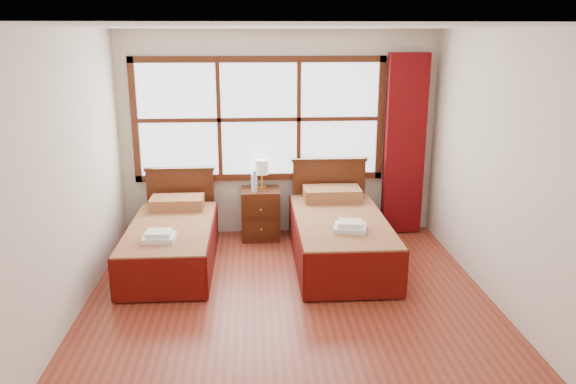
{
  "coord_description": "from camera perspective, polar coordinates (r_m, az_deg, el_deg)",
  "views": [
    {
      "loc": [
        -0.34,
        -4.83,
        2.55
      ],
      "look_at": [
        0.02,
        0.7,
        0.98
      ],
      "focal_mm": 35.0,
      "sensor_mm": 36.0,
      "label": 1
    }
  ],
  "objects": [
    {
      "name": "wall_right",
      "position": [
        5.51,
        21.57,
        1.62
      ],
      "size": [
        0.0,
        4.5,
        4.5
      ],
      "primitive_type": "plane",
      "rotation": [
        1.57,
        0.0,
        -1.57
      ],
      "color": "silver",
      "rests_on": "floor"
    },
    {
      "name": "wall_left",
      "position": [
        5.25,
        -22.0,
        0.93
      ],
      "size": [
        0.0,
        4.5,
        4.5
      ],
      "primitive_type": "plane",
      "rotation": [
        1.57,
        0.0,
        1.57
      ],
      "color": "silver",
      "rests_on": "floor"
    },
    {
      "name": "ceiling",
      "position": [
        4.84,
        0.34,
        16.46
      ],
      "size": [
        4.5,
        4.5,
        0.0
      ],
      "primitive_type": "plane",
      "rotation": [
        3.14,
        0.0,
        0.0
      ],
      "color": "white",
      "rests_on": "wall_back"
    },
    {
      "name": "floor",
      "position": [
        5.47,
        0.29,
        -11.92
      ],
      "size": [
        4.5,
        4.5,
        0.0
      ],
      "primitive_type": "plane",
      "color": "brown",
      "rests_on": "ground"
    },
    {
      "name": "bed_left",
      "position": [
        6.51,
        -11.7,
        -4.91
      ],
      "size": [
        0.94,
        1.96,
        0.91
      ],
      "color": "#3F200D",
      "rests_on": "floor"
    },
    {
      "name": "window",
      "position": [
        7.12,
        -2.96,
        7.37
      ],
      "size": [
        3.16,
        0.06,
        1.56
      ],
      "color": "white",
      "rests_on": "wall_back"
    },
    {
      "name": "bottle_far",
      "position": [
        6.97,
        -3.42,
        0.98
      ],
      "size": [
        0.07,
        0.07,
        0.26
      ],
      "color": "silver",
      "rests_on": "nightstand"
    },
    {
      "name": "bottle_near",
      "position": [
        7.03,
        -3.52,
        0.98
      ],
      "size": [
        0.06,
        0.06,
        0.22
      ],
      "color": "silver",
      "rests_on": "nightstand"
    },
    {
      "name": "wall_back",
      "position": [
        7.19,
        -0.94,
        5.87
      ],
      "size": [
        4.0,
        0.0,
        4.0
      ],
      "primitive_type": "plane",
      "rotation": [
        1.57,
        0.0,
        0.0
      ],
      "color": "silver",
      "rests_on": "floor"
    },
    {
      "name": "towels_right",
      "position": [
        5.98,
        6.32,
        -3.49
      ],
      "size": [
        0.39,
        0.36,
        0.1
      ],
      "rotation": [
        0.0,
        0.0,
        -0.21
      ],
      "color": "white",
      "rests_on": "bed_right"
    },
    {
      "name": "towels_left",
      "position": [
        5.96,
        -12.98,
        -4.39
      ],
      "size": [
        0.33,
        0.29,
        0.1
      ],
      "rotation": [
        0.0,
        0.0,
        -0.01
      ],
      "color": "white",
      "rests_on": "bed_left"
    },
    {
      "name": "curtain",
      "position": [
        7.33,
        11.75,
        4.7
      ],
      "size": [
        0.5,
        0.16,
        2.3
      ],
      "primitive_type": "cube",
      "color": "maroon",
      "rests_on": "wall_back"
    },
    {
      "name": "bed_right",
      "position": [
        6.5,
        5.22,
        -4.38
      ],
      "size": [
        1.03,
        2.05,
        1.0
      ],
      "color": "#3F200D",
      "rests_on": "floor"
    },
    {
      "name": "nightstand",
      "position": [
        7.18,
        -2.79,
        -2.23
      ],
      "size": [
        0.48,
        0.48,
        0.64
      ],
      "color": "#4A2010",
      "rests_on": "floor"
    },
    {
      "name": "lamp",
      "position": [
        7.13,
        -2.68,
        2.47
      ],
      "size": [
        0.18,
        0.18,
        0.36
      ],
      "color": "gold",
      "rests_on": "nightstand"
    }
  ]
}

